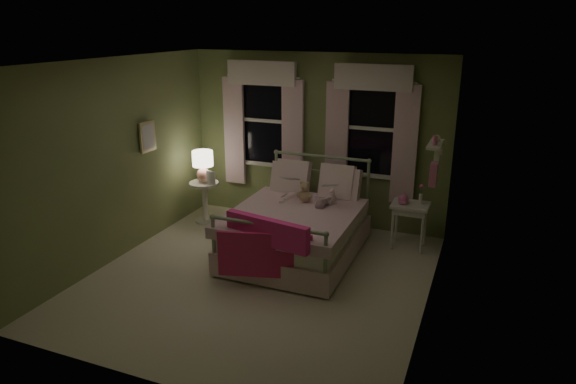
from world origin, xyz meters
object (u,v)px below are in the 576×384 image
at_px(bed, 298,228).
at_px(nightstand_right, 410,211).
at_px(teddy_bear, 305,193).
at_px(table_lamp, 203,163).
at_px(child_right, 328,183).
at_px(nightstand_left, 205,196).
at_px(child_left, 290,180).

relative_size(bed, nightstand_right, 3.18).
distance_m(teddy_bear, table_lamp, 1.82).
xyz_separation_m(child_right, nightstand_right, (1.07, 0.36, -0.38)).
distance_m(bed, table_lamp, 1.96).
relative_size(child_right, table_lamp, 1.49).
bearing_deg(child_right, bed, 61.88).
bearing_deg(bed, nightstand_left, 161.59).
relative_size(child_right, teddy_bear, 2.36).
xyz_separation_m(teddy_bear, table_lamp, (-1.78, 0.33, 0.16)).
xyz_separation_m(child_left, child_right, (0.56, 0.00, 0.02)).
height_order(teddy_bear, nightstand_right, teddy_bear).
height_order(teddy_bear, table_lamp, table_lamp).
relative_size(nightstand_left, nightstand_right, 1.02).
xyz_separation_m(nightstand_left, table_lamp, (0.00, -0.00, 0.54)).
xyz_separation_m(teddy_bear, nightstand_right, (1.35, 0.52, -0.24)).
height_order(nightstand_left, nightstand_right, same).
height_order(bed, child_right, child_right).
height_order(bed, nightstand_left, bed).
relative_size(teddy_bear, table_lamp, 0.63).
bearing_deg(nightstand_right, table_lamp, -176.56).
bearing_deg(child_right, teddy_bear, 34.98).
relative_size(bed, table_lamp, 4.22).
distance_m(child_left, child_right, 0.56).
distance_m(nightstand_left, nightstand_right, 3.14).
height_order(nightstand_left, table_lamp, table_lamp).
xyz_separation_m(bed, child_left, (-0.28, 0.42, 0.52)).
xyz_separation_m(child_right, nightstand_left, (-2.06, 0.17, -0.51)).
bearing_deg(child_left, bed, 127.11).
bearing_deg(child_left, nightstand_left, -3.03).
distance_m(child_right, teddy_bear, 0.35).
bearing_deg(child_right, nightstand_left, 0.71).
distance_m(child_left, table_lamp, 1.51).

